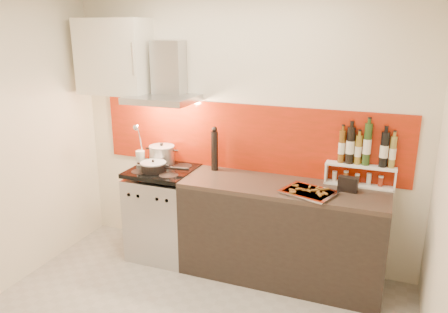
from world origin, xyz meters
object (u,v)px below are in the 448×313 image
at_px(stock_pot, 162,155).
at_px(range_stove, 164,213).
at_px(saute_pan, 154,167).
at_px(pepper_mill, 215,149).
at_px(counter, 281,232).
at_px(baking_tray, 309,192).

bearing_deg(stock_pot, range_stove, -61.79).
relative_size(stock_pot, saute_pan, 0.53).
height_order(saute_pan, pepper_mill, pepper_mill).
distance_m(counter, saute_pan, 1.34).
relative_size(counter, stock_pot, 7.09).
bearing_deg(pepper_mill, saute_pan, -152.30).
bearing_deg(stock_pot, baking_tray, -9.84).
height_order(counter, saute_pan, saute_pan).
height_order(stock_pot, pepper_mill, pepper_mill).
bearing_deg(baking_tray, saute_pan, 178.95).
xyz_separation_m(counter, stock_pot, (-1.28, 0.14, 0.55)).
xyz_separation_m(counter, saute_pan, (-1.23, -0.09, 0.50)).
xyz_separation_m(range_stove, pepper_mill, (0.48, 0.18, 0.67)).
bearing_deg(counter, stock_pot, 173.62).
xyz_separation_m(range_stove, stock_pot, (-0.08, 0.15, 0.56)).
height_order(stock_pot, baking_tray, stock_pot).
distance_m(counter, baking_tray, 0.54).
xyz_separation_m(stock_pot, saute_pan, (0.04, -0.24, -0.05)).
distance_m(saute_pan, pepper_mill, 0.60).
relative_size(stock_pot, pepper_mill, 0.59).
bearing_deg(saute_pan, stock_pot, 100.71).
bearing_deg(range_stove, saute_pan, -111.22).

